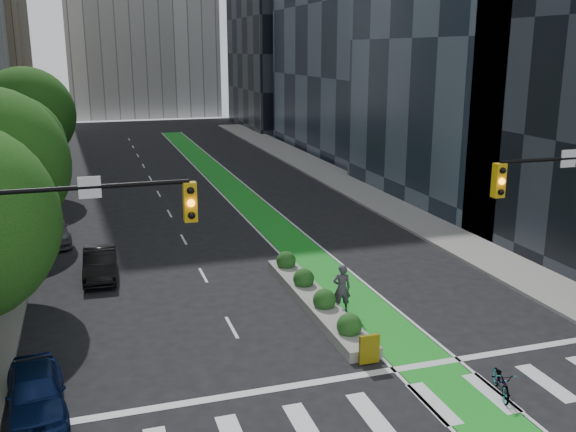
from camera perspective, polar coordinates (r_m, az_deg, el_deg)
ground at (r=20.08m, az=6.16°, el=-15.73°), size 160.00×160.00×0.00m
sidewalk_left at (r=42.27m, az=-23.26°, el=-0.33°), size 3.60×90.00×0.15m
sidewalk_right at (r=46.09m, az=7.25°, el=1.93°), size 3.60×90.00×0.15m
bike_lane_paint at (r=47.99m, az=-4.88°, el=2.41°), size 2.20×70.00×0.01m
building_dark_end at (r=88.17m, az=0.48°, el=17.15°), size 14.00×18.00×28.00m
tree_midfar at (r=38.34m, az=-23.20°, el=5.70°), size 5.60×5.60×7.76m
tree_far at (r=48.16m, az=-22.24°, el=8.29°), size 6.60×6.60×9.00m
signal_left at (r=17.18m, az=-21.80°, el=-4.56°), size 6.14×0.51×7.20m
median_planter at (r=26.19m, az=2.43°, el=-7.23°), size 1.20×10.26×1.10m
bicycle at (r=20.90m, az=18.45°, el=-13.77°), size 1.14×1.77×0.88m
cyclist at (r=25.51m, az=4.80°, el=-6.42°), size 0.78×0.58×1.96m
parked_car_left_near at (r=20.24m, az=-21.50°, el=-14.31°), size 1.96×4.06×1.34m
parked_car_left_mid at (r=30.43m, az=-16.36°, el=-4.08°), size 1.60×4.13×1.34m
parked_car_left_far at (r=36.84m, az=-20.54°, el=-1.11°), size 2.63×5.14×1.43m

